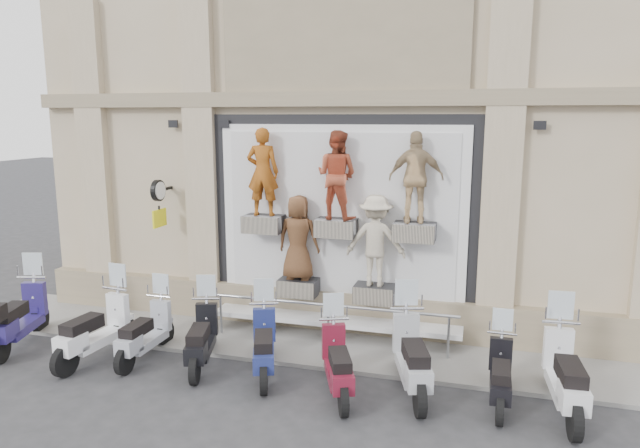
# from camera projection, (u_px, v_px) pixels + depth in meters

# --- Properties ---
(ground) EXTENTS (90.00, 90.00, 0.00)m
(ground) POSITION_uv_depth(u_px,v_px,m) (296.00, 396.00, 9.34)
(ground) COLOR #2F2F31
(ground) RESTS_ON ground
(sidewalk) EXTENTS (16.00, 2.20, 0.08)m
(sidewalk) POSITION_uv_depth(u_px,v_px,m) (330.00, 345.00, 11.32)
(sidewalk) COLOR gray
(sidewalk) RESTS_ON ground
(building) EXTENTS (14.00, 8.60, 12.00)m
(building) POSITION_uv_depth(u_px,v_px,m) (379.00, 58.00, 14.84)
(building) COLOR tan
(building) RESTS_ON ground
(shop_vitrine) EXTENTS (5.60, 0.85, 4.30)m
(shop_vitrine) POSITION_uv_depth(u_px,v_px,m) (342.00, 221.00, 11.45)
(shop_vitrine) COLOR black
(shop_vitrine) RESTS_ON ground
(guard_rail) EXTENTS (5.06, 0.10, 0.93)m
(guard_rail) POSITION_uv_depth(u_px,v_px,m) (328.00, 326.00, 11.15)
(guard_rail) COLOR #9EA0A5
(guard_rail) RESTS_ON ground
(clock_sign_bracket) EXTENTS (0.10, 0.80, 1.02)m
(clock_sign_bracket) POSITION_uv_depth(u_px,v_px,m) (159.00, 197.00, 12.21)
(clock_sign_bracket) COLOR black
(clock_sign_bracket) RESTS_ON ground
(scooter_a) EXTENTS (1.20, 2.24, 1.75)m
(scooter_a) POSITION_uv_depth(u_px,v_px,m) (18.00, 304.00, 11.19)
(scooter_a) COLOR navy
(scooter_a) RESTS_ON ground
(scooter_b) EXTENTS (0.81, 2.14, 1.70)m
(scooter_b) POSITION_uv_depth(u_px,v_px,m) (94.00, 317.00, 10.58)
(scooter_b) COLOR white
(scooter_b) RESTS_ON ground
(scooter_c) EXTENTS (0.54, 1.85, 1.50)m
(scooter_c) POSITION_uv_depth(u_px,v_px,m) (145.00, 321.00, 10.62)
(scooter_c) COLOR #9C9FA9
(scooter_c) RESTS_ON ground
(scooter_d) EXTENTS (1.10, 2.00, 1.56)m
(scooter_d) POSITION_uv_depth(u_px,v_px,m) (201.00, 326.00, 10.30)
(scooter_d) COLOR black
(scooter_d) RESTS_ON ground
(scooter_e) EXTENTS (1.22, 2.03, 1.59)m
(scooter_e) POSITION_uv_depth(u_px,v_px,m) (264.00, 332.00, 9.95)
(scooter_e) COLOR navy
(scooter_e) RESTS_ON ground
(scooter_f) EXTENTS (1.21, 1.97, 1.54)m
(scooter_f) POSITION_uv_depth(u_px,v_px,m) (338.00, 350.00, 9.25)
(scooter_f) COLOR maroon
(scooter_f) RESTS_ON ground
(scooter_g) EXTENTS (1.21, 2.23, 1.74)m
(scooter_g) POSITION_uv_depth(u_px,v_px,m) (412.00, 343.00, 9.31)
(scooter_g) COLOR #A1A3A7
(scooter_g) RESTS_ON ground
(scooter_h) EXTENTS (0.53, 1.74, 1.41)m
(scooter_h) POSITION_uv_depth(u_px,v_px,m) (501.00, 363.00, 8.93)
(scooter_h) COLOR black
(scooter_h) RESTS_ON ground
(scooter_i) EXTENTS (0.77, 2.18, 1.74)m
(scooter_i) POSITION_uv_depth(u_px,v_px,m) (567.00, 360.00, 8.66)
(scooter_i) COLOR silver
(scooter_i) RESTS_ON ground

